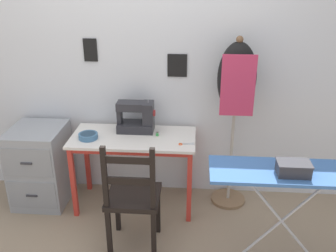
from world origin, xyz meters
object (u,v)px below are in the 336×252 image
at_px(wooden_chair, 133,198).
at_px(ironing_board, 288,176).
at_px(fabric_bowl, 88,136).
at_px(filing_cabinet, 41,165).
at_px(sewing_machine, 138,118).
at_px(thread_spool_near_machine, 157,134).
at_px(scissors, 184,144).
at_px(storage_box, 293,168).
at_px(dress_form, 236,87).

height_order(wooden_chair, ironing_board, wooden_chair).
xyz_separation_m(fabric_bowl, filing_cabinet, (-0.50, 0.08, -0.36)).
relative_size(wooden_chair, ironing_board, 0.89).
distance_m(sewing_machine, wooden_chair, 0.80).
xyz_separation_m(fabric_bowl, thread_spool_near_machine, (0.59, 0.10, -0.01)).
bearing_deg(filing_cabinet, thread_spool_near_machine, 0.61).
height_order(sewing_machine, ironing_board, sewing_machine).
bearing_deg(sewing_machine, scissors, -29.99).
distance_m(sewing_machine, storage_box, 1.45).
relative_size(sewing_machine, thread_spool_near_machine, 9.14).
height_order(fabric_bowl, filing_cabinet, fabric_bowl).
bearing_deg(sewing_machine, dress_form, -0.43).
relative_size(fabric_bowl, dress_form, 0.11).
distance_m(sewing_machine, ironing_board, 1.41).
xyz_separation_m(filing_cabinet, dress_form, (1.76, 0.10, 0.76)).
distance_m(thread_spool_near_machine, filing_cabinet, 1.15).
bearing_deg(thread_spool_near_machine, sewing_machine, 152.21).
height_order(thread_spool_near_machine, ironing_board, ironing_board).
height_order(thread_spool_near_machine, filing_cabinet, same).
relative_size(fabric_bowl, scissors, 1.22).
relative_size(thread_spool_near_machine, storage_box, 0.17).
bearing_deg(ironing_board, dress_form, 110.50).
bearing_deg(storage_box, wooden_chair, 171.47).
relative_size(scissors, filing_cabinet, 0.18).
xyz_separation_m(thread_spool_near_machine, ironing_board, (0.97, -0.72, 0.05)).
xyz_separation_m(scissors, thread_spool_near_machine, (-0.24, 0.15, 0.02)).
xyz_separation_m(fabric_bowl, ironing_board, (1.55, -0.62, 0.04)).
distance_m(sewing_machine, dress_form, 0.90).
relative_size(scissors, thread_spool_near_machine, 3.65).
height_order(fabric_bowl, dress_form, dress_form).
height_order(scissors, thread_spool_near_machine, thread_spool_near_machine).
bearing_deg(fabric_bowl, filing_cabinet, 170.53).
height_order(sewing_machine, dress_form, dress_form).
relative_size(ironing_board, storage_box, 4.86).
bearing_deg(wooden_chair, scissors, 51.04).
bearing_deg(dress_form, ironing_board, -69.50).
xyz_separation_m(thread_spool_near_machine, dress_form, (0.66, 0.09, 0.41)).
height_order(fabric_bowl, thread_spool_near_machine, fabric_bowl).
height_order(wooden_chair, filing_cabinet, wooden_chair).
height_order(scissors, storage_box, storage_box).
distance_m(sewing_machine, fabric_bowl, 0.46).
distance_m(filing_cabinet, ironing_board, 2.21).
bearing_deg(scissors, filing_cabinet, 174.15).
relative_size(scissors, dress_form, 0.09).
relative_size(scissors, wooden_chair, 0.14).
relative_size(sewing_machine, storage_box, 1.54).
xyz_separation_m(sewing_machine, scissors, (0.42, -0.25, -0.13)).
distance_m(dress_form, storage_box, 0.95).
height_order(sewing_machine, filing_cabinet, sewing_machine).
bearing_deg(thread_spool_near_machine, scissors, -31.62).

